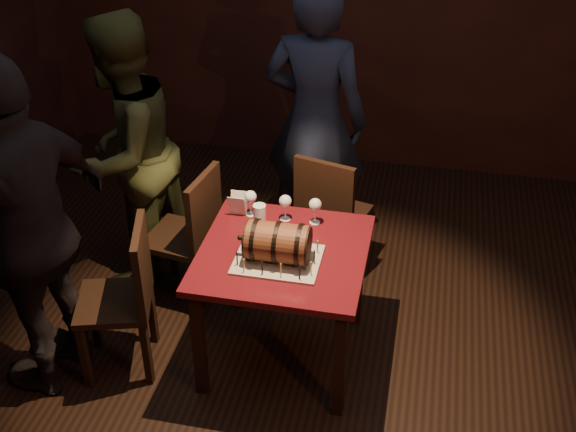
{
  "coord_description": "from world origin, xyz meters",
  "views": [
    {
      "loc": [
        0.62,
        -3.08,
        3.02
      ],
      "look_at": [
        -0.04,
        0.05,
        0.95
      ],
      "focal_mm": 45.0,
      "sensor_mm": 36.0,
      "label": 1
    }
  ],
  "objects_px": {
    "barrel_cake": "(278,242)",
    "wine_glass_right": "(315,206)",
    "chair_back": "(330,211)",
    "wine_glass_left": "(250,198)",
    "chair_left_front": "(127,292)",
    "chair_left_rear": "(192,231)",
    "person_back": "(315,121)",
    "person_left_rear": "(125,153)",
    "person_left_front": "(31,232)",
    "pint_of_ale": "(260,217)",
    "wine_glass_mid": "(285,202)",
    "pub_table": "(283,267)"
  },
  "relations": [
    {
      "from": "chair_left_front",
      "to": "person_left_front",
      "type": "xyz_separation_m",
      "value": [
        -0.4,
        -0.15,
        0.44
      ]
    },
    {
      "from": "wine_glass_mid",
      "to": "chair_left_rear",
      "type": "distance_m",
      "value": 0.71
    },
    {
      "from": "pub_table",
      "to": "chair_back",
      "type": "bearing_deg",
      "value": 80.53
    },
    {
      "from": "barrel_cake",
      "to": "person_left_front",
      "type": "xyz_separation_m",
      "value": [
        -1.22,
        -0.3,
        0.09
      ]
    },
    {
      "from": "wine_glass_left",
      "to": "chair_left_front",
      "type": "height_order",
      "value": "chair_left_front"
    },
    {
      "from": "wine_glass_left",
      "to": "person_left_rear",
      "type": "relative_size",
      "value": 0.09
    },
    {
      "from": "chair_left_rear",
      "to": "person_back",
      "type": "xyz_separation_m",
      "value": [
        0.63,
        0.8,
        0.44
      ]
    },
    {
      "from": "wine_glass_left",
      "to": "wine_glass_right",
      "type": "xyz_separation_m",
      "value": [
        0.38,
        -0.01,
        0.0
      ]
    },
    {
      "from": "wine_glass_mid",
      "to": "person_left_rear",
      "type": "distance_m",
      "value": 1.15
    },
    {
      "from": "wine_glass_mid",
      "to": "wine_glass_left",
      "type": "bearing_deg",
      "value": 178.32
    },
    {
      "from": "pub_table",
      "to": "pint_of_ale",
      "type": "relative_size",
      "value": 6.0
    },
    {
      "from": "barrel_cake",
      "to": "chair_back",
      "type": "xyz_separation_m",
      "value": [
        0.14,
        0.89,
        -0.35
      ]
    },
    {
      "from": "chair_left_rear",
      "to": "person_left_rear",
      "type": "height_order",
      "value": "person_left_rear"
    },
    {
      "from": "person_left_rear",
      "to": "person_left_front",
      "type": "relative_size",
      "value": 0.93
    },
    {
      "from": "wine_glass_right",
      "to": "chair_back",
      "type": "xyz_separation_m",
      "value": [
        0.01,
        0.49,
        -0.35
      ]
    },
    {
      "from": "chair_back",
      "to": "person_back",
      "type": "bearing_deg",
      "value": 113.53
    },
    {
      "from": "wine_glass_left",
      "to": "wine_glass_mid",
      "type": "height_order",
      "value": "same"
    },
    {
      "from": "chair_back",
      "to": "person_back",
      "type": "height_order",
      "value": "person_back"
    },
    {
      "from": "wine_glass_right",
      "to": "chair_left_rear",
      "type": "bearing_deg",
      "value": 173.03
    },
    {
      "from": "pint_of_ale",
      "to": "chair_left_front",
      "type": "relative_size",
      "value": 0.16
    },
    {
      "from": "wine_glass_left",
      "to": "wine_glass_mid",
      "type": "bearing_deg",
      "value": -1.68
    },
    {
      "from": "wine_glass_left",
      "to": "person_left_front",
      "type": "height_order",
      "value": "person_left_front"
    },
    {
      "from": "wine_glass_left",
      "to": "chair_left_front",
      "type": "distance_m",
      "value": 0.86
    },
    {
      "from": "person_back",
      "to": "chair_left_front",
      "type": "bearing_deg",
      "value": 68.13
    },
    {
      "from": "chair_back",
      "to": "chair_left_front",
      "type": "xyz_separation_m",
      "value": [
        -0.96,
        -1.04,
        0.0
      ]
    },
    {
      "from": "barrel_cake",
      "to": "person_left_rear",
      "type": "relative_size",
      "value": 0.22
    },
    {
      "from": "chair_back",
      "to": "wine_glass_left",
      "type": "bearing_deg",
      "value": -128.78
    },
    {
      "from": "wine_glass_right",
      "to": "person_back",
      "type": "relative_size",
      "value": 0.08
    },
    {
      "from": "pint_of_ale",
      "to": "chair_left_rear",
      "type": "relative_size",
      "value": 0.16
    },
    {
      "from": "pub_table",
      "to": "person_left_rear",
      "type": "bearing_deg",
      "value": 151.47
    },
    {
      "from": "wine_glass_left",
      "to": "chair_left_front",
      "type": "bearing_deg",
      "value": -135.7
    },
    {
      "from": "wine_glass_mid",
      "to": "person_back",
      "type": "relative_size",
      "value": 0.08
    },
    {
      "from": "pub_table",
      "to": "chair_left_rear",
      "type": "relative_size",
      "value": 0.97
    },
    {
      "from": "wine_glass_left",
      "to": "wine_glass_right",
      "type": "distance_m",
      "value": 0.38
    },
    {
      "from": "person_left_rear",
      "to": "person_left_front",
      "type": "height_order",
      "value": "person_left_front"
    },
    {
      "from": "wine_glass_mid",
      "to": "barrel_cake",
      "type": "bearing_deg",
      "value": -83.71
    },
    {
      "from": "pub_table",
      "to": "chair_back",
      "type": "height_order",
      "value": "chair_back"
    },
    {
      "from": "chair_left_front",
      "to": "wine_glass_mid",
      "type": "bearing_deg",
      "value": 35.3
    },
    {
      "from": "person_back",
      "to": "person_left_rear",
      "type": "bearing_deg",
      "value": 33.87
    },
    {
      "from": "pint_of_ale",
      "to": "chair_left_front",
      "type": "xyz_separation_m",
      "value": [
        -0.65,
        -0.43,
        -0.3
      ]
    },
    {
      "from": "wine_glass_left",
      "to": "pint_of_ale",
      "type": "height_order",
      "value": "wine_glass_left"
    },
    {
      "from": "wine_glass_right",
      "to": "chair_left_rear",
      "type": "xyz_separation_m",
      "value": [
        -0.79,
        0.1,
        -0.35
      ]
    },
    {
      "from": "chair_left_front",
      "to": "pint_of_ale",
      "type": "bearing_deg",
      "value": 33.7
    },
    {
      "from": "pint_of_ale",
      "to": "pub_table",
      "type": "bearing_deg",
      "value": -47.31
    },
    {
      "from": "chair_back",
      "to": "person_left_front",
      "type": "bearing_deg",
      "value": -138.88
    },
    {
      "from": "chair_left_front",
      "to": "barrel_cake",
      "type": "bearing_deg",
      "value": 10.47
    },
    {
      "from": "chair_left_front",
      "to": "person_back",
      "type": "bearing_deg",
      "value": 61.46
    },
    {
      "from": "person_back",
      "to": "wine_glass_right",
      "type": "bearing_deg",
      "value": 106.88
    },
    {
      "from": "pint_of_ale",
      "to": "person_left_rear",
      "type": "height_order",
      "value": "person_left_rear"
    },
    {
      "from": "barrel_cake",
      "to": "wine_glass_right",
      "type": "height_order",
      "value": "barrel_cake"
    }
  ]
}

